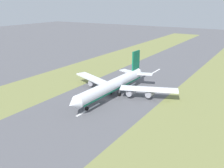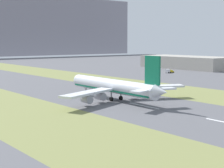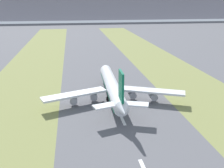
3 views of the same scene
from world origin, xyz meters
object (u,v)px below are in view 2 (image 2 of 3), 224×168
object	(u,v)px
terminal_building	(186,62)
apron_car	(171,71)
airplane_main_jet	(115,87)
service_truck	(168,71)

from	to	relation	value
terminal_building	apron_car	bearing A→B (deg)	-151.75
apron_car	airplane_main_jet	bearing A→B (deg)	-146.09
service_truck	apron_car	distance (m)	4.60
airplane_main_jet	service_truck	xyz separation A→B (m)	(120.48, 82.82, -4.36)
apron_car	terminal_building	bearing A→B (deg)	28.25
terminal_building	service_truck	distance (m)	58.58
terminal_building	service_truck	world-z (taller)	terminal_building
service_truck	apron_car	xyz separation A→B (m)	(4.41, 1.13, -0.66)
service_truck	terminal_building	bearing A→B (deg)	27.18
terminal_building	airplane_main_jet	bearing A→B (deg)	-147.59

